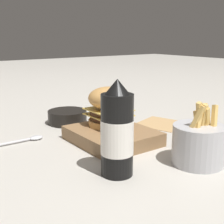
{
  "coord_description": "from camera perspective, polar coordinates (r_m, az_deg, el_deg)",
  "views": [
    {
      "loc": [
        -0.72,
        0.55,
        0.29
      ],
      "look_at": [
        -0.05,
        0.06,
        0.09
      ],
      "focal_mm": 50.0,
      "sensor_mm": 36.0,
      "label": 1
    }
  ],
  "objects": [
    {
      "name": "parchment_square",
      "position": [
        1.06,
        9.05,
        -2.11
      ],
      "size": [
        0.18,
        0.18,
        0.0
      ],
      "color": "tan",
      "rests_on": "ground_plane"
    },
    {
      "name": "ketchup_bottle",
      "position": [
        0.65,
        0.94,
        -3.8
      ],
      "size": [
        0.07,
        0.07,
        0.21
      ],
      "color": "black",
      "rests_on": "ground_plane"
    },
    {
      "name": "fries_basket",
      "position": [
        0.75,
        15.53,
        -5.61
      ],
      "size": [
        0.12,
        0.12,
        0.15
      ],
      "color": "#B7B7BC",
      "rests_on": "ground_plane"
    },
    {
      "name": "ground_plane",
      "position": [
        0.95,
        1.15,
        -3.96
      ],
      "size": [
        6.0,
        6.0,
        0.0
      ],
      "primitive_type": "plane",
      "color": "#B7B2A8"
    },
    {
      "name": "side_bowl",
      "position": [
        1.07,
        -8.15,
        -0.79
      ],
      "size": [
        0.13,
        0.13,
        0.04
      ],
      "color": "black",
      "rests_on": "ground_plane"
    },
    {
      "name": "ketchup_puddle",
      "position": [
        0.88,
        16.77,
        -5.98
      ],
      "size": [
        0.07,
        0.07,
        0.0
      ],
      "color": "#B21E14",
      "rests_on": "ground_plane"
    },
    {
      "name": "burger",
      "position": [
        0.89,
        -0.66,
        1.09
      ],
      "size": [
        0.12,
        0.12,
        0.11
      ],
      "color": "tan",
      "rests_on": "serving_board"
    },
    {
      "name": "spoon",
      "position": [
        0.91,
        -15.64,
        -4.94
      ],
      "size": [
        0.03,
        0.18,
        0.01
      ],
      "rotation": [
        0.0,
        0.0,
        4.72
      ],
      "color": "silver",
      "rests_on": "ground_plane"
    },
    {
      "name": "serving_board",
      "position": [
        0.87,
        0.0,
        -4.37
      ],
      "size": [
        0.23,
        0.2,
        0.04
      ],
      "color": "olive",
      "rests_on": "ground_plane"
    }
  ]
}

